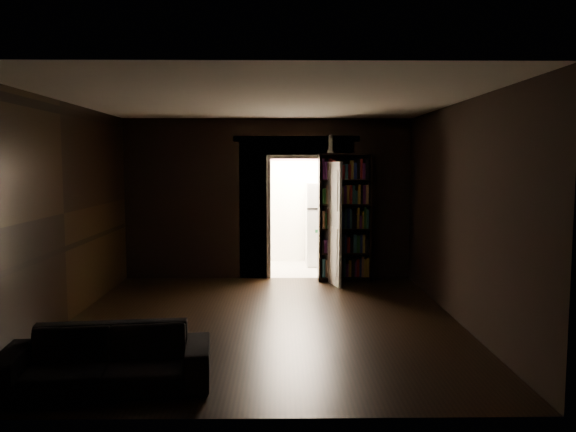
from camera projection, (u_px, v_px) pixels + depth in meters
The scene contains 9 objects.
ground at pixel (263, 321), 7.21m from camera, with size 5.50×5.50×0.00m, color black.
room_walls at pixel (264, 187), 8.11m from camera, with size 5.02×5.61×2.84m.
kitchen_alcove at pixel (295, 205), 10.95m from camera, with size 2.20×1.80×2.60m.
sofa at pixel (107, 349), 5.06m from camera, with size 1.84×0.80×0.71m, color black.
bookshelf at pixel (345, 217), 9.66m from camera, with size 0.90×0.32×2.20m, color black.
refrigerator at pixel (325, 224), 11.15m from camera, with size 0.74×0.68×1.65m, color white.
door at pixel (331, 223), 9.43m from camera, with size 0.85×0.05×2.05m, color silver.
figurine at pixel (331, 144), 9.53m from camera, with size 0.10×0.10×0.31m, color white.
bottles at pixel (330, 176), 10.98m from camera, with size 0.58×0.07×0.24m, color black.
Camera 1 is at (0.23, -7.05, 2.03)m, focal length 35.00 mm.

